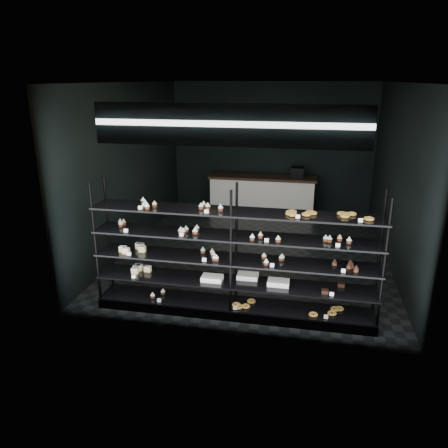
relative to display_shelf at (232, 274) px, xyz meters
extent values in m
cube|color=black|center=(0.02, 2.45, -0.62)|extent=(5.00, 6.00, 0.01)
cube|color=black|center=(0.02, 2.45, 2.57)|extent=(5.00, 6.00, 0.01)
cube|color=black|center=(0.02, 5.45, 0.97)|extent=(5.00, 0.01, 3.20)
cube|color=black|center=(0.02, -0.55, 0.97)|extent=(5.00, 0.01, 3.20)
cube|color=black|center=(-2.48, 2.45, 0.97)|extent=(0.01, 6.00, 3.20)
cube|color=black|center=(2.52, 2.45, 0.97)|extent=(0.01, 6.00, 3.20)
cube|color=black|center=(0.02, 0.00, -0.57)|extent=(4.00, 0.50, 0.12)
cylinder|color=black|center=(-1.95, -0.22, 0.36)|extent=(0.04, 0.04, 1.85)
cylinder|color=black|center=(-1.95, 0.22, 0.36)|extent=(0.04, 0.04, 1.85)
cylinder|color=black|center=(0.02, -0.22, 0.36)|extent=(0.04, 0.04, 1.85)
cylinder|color=black|center=(0.02, 0.22, 0.36)|extent=(0.04, 0.04, 1.85)
cylinder|color=black|center=(1.99, -0.22, 0.36)|extent=(0.04, 0.04, 1.85)
cylinder|color=black|center=(1.99, 0.22, 0.36)|extent=(0.04, 0.04, 1.85)
cube|color=black|center=(0.02, 0.00, -0.48)|extent=(4.00, 0.50, 0.03)
cube|color=black|center=(0.02, 0.00, -0.13)|extent=(4.00, 0.50, 0.02)
cube|color=black|center=(0.02, 0.00, 0.22)|extent=(4.00, 0.50, 0.02)
cube|color=black|center=(0.02, 0.00, 0.57)|extent=(4.00, 0.50, 0.02)
cube|color=black|center=(0.02, 0.00, 0.92)|extent=(4.00, 0.50, 0.02)
cube|color=white|center=(-1.25, -0.18, 0.96)|extent=(0.06, 0.04, 0.06)
cube|color=white|center=(-0.34, -0.18, 0.96)|extent=(0.06, 0.04, 0.06)
cube|color=white|center=(0.92, -0.18, 0.96)|extent=(0.05, 0.04, 0.06)
cube|color=white|center=(1.62, -0.18, 0.96)|extent=(0.06, 0.04, 0.06)
cube|color=white|center=(-1.53, -0.18, 0.61)|extent=(0.06, 0.04, 0.06)
cube|color=white|center=(-0.63, -0.18, 0.61)|extent=(0.05, 0.04, 0.06)
cube|color=white|center=(0.46, -0.18, 0.61)|extent=(0.06, 0.04, 0.06)
cube|color=white|center=(1.38, -0.18, 0.61)|extent=(0.06, 0.04, 0.06)
cube|color=white|center=(-1.43, -0.18, 0.26)|extent=(0.06, 0.04, 0.06)
cube|color=white|center=(-0.32, -0.18, 0.26)|extent=(0.06, 0.04, 0.06)
cube|color=white|center=(0.57, -0.18, 0.26)|extent=(0.05, 0.04, 0.06)
cube|color=white|center=(1.55, -0.18, 0.26)|extent=(0.06, 0.04, 0.06)
cube|color=white|center=(-1.42, -0.18, -0.09)|extent=(0.06, 0.04, 0.06)
cube|color=white|center=(1.38, -0.18, -0.09)|extent=(0.06, 0.04, 0.06)
cube|color=white|center=(-1.08, -0.18, -0.44)|extent=(0.06, 0.04, 0.06)
cube|color=white|center=(0.09, -0.18, -0.44)|extent=(0.05, 0.04, 0.06)
cube|color=white|center=(1.32, -0.18, -0.44)|extent=(0.06, 0.04, 0.06)
cube|color=#0F0B3B|center=(0.02, -0.47, 2.12)|extent=(3.20, 0.04, 0.45)
cube|color=white|center=(0.02, -0.49, 2.12)|extent=(3.30, 0.02, 0.50)
cylinder|color=black|center=(-0.58, 1.18, 2.26)|extent=(0.01, 0.01, 0.57)
sphere|color=#FFBD59|center=(-0.58, 1.18, 1.82)|extent=(0.32, 0.32, 0.32)
cube|color=silver|center=(-0.13, 4.95, -0.17)|extent=(2.53, 0.60, 0.92)
cube|color=black|center=(-0.13, 4.95, 0.32)|extent=(2.63, 0.65, 0.06)
cube|color=black|center=(0.71, 4.95, 0.48)|extent=(0.30, 0.30, 0.25)
camera|label=1|loc=(0.99, -5.57, 2.64)|focal=35.00mm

